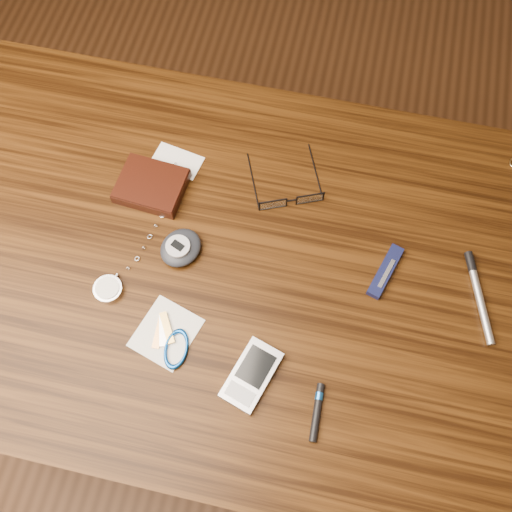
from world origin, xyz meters
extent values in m
plane|color=#472814|center=(0.00, 0.00, 0.00)|extent=(3.80, 3.80, 0.00)
cube|color=#331B08|center=(0.00, 0.00, 0.73)|extent=(1.00, 0.70, 0.03)
cylinder|color=#4C2814|center=(-0.45, 0.30, 0.36)|extent=(0.05, 0.05, 0.71)
cylinder|color=#4C2814|center=(0.45, 0.30, 0.36)|extent=(0.05, 0.05, 0.71)
cube|color=black|center=(-0.12, 0.10, 0.76)|extent=(0.12, 0.10, 0.02)
cube|color=black|center=(-0.12, 0.10, 0.77)|extent=(0.11, 0.10, 0.00)
cube|color=white|center=(-0.10, 0.16, 0.75)|extent=(0.09, 0.06, 0.00)
cube|color=black|center=(0.08, 0.11, 0.76)|extent=(0.04, 0.02, 0.02)
cube|color=white|center=(0.08, 0.11, 0.76)|extent=(0.04, 0.02, 0.02)
cylinder|color=black|center=(0.04, 0.15, 0.75)|extent=(0.05, 0.10, 0.00)
cube|color=black|center=(0.14, 0.13, 0.76)|extent=(0.04, 0.02, 0.02)
cube|color=white|center=(0.14, 0.13, 0.76)|extent=(0.04, 0.02, 0.02)
cylinder|color=black|center=(0.14, 0.19, 0.75)|extent=(0.05, 0.10, 0.00)
cube|color=black|center=(0.11, 0.12, 0.77)|extent=(0.01, 0.01, 0.00)
cylinder|color=silver|center=(-0.14, -0.09, 0.76)|extent=(0.04, 0.04, 0.01)
cylinder|color=silver|center=(-0.14, -0.09, 0.76)|extent=(0.04, 0.04, 0.00)
cylinder|color=silver|center=(-0.13, -0.06, 0.76)|extent=(0.01, 0.01, 0.01)
torus|color=silver|center=(-0.12, -0.05, 0.75)|extent=(0.01, 0.01, 0.01)
torus|color=silver|center=(-0.11, -0.03, 0.75)|extent=(0.01, 0.01, 0.00)
torus|color=silver|center=(-0.11, -0.01, 0.75)|extent=(0.01, 0.01, 0.01)
torus|color=silver|center=(-0.10, 0.01, 0.75)|extent=(0.01, 0.01, 0.00)
torus|color=silver|center=(-0.10, 0.03, 0.75)|extent=(0.01, 0.01, 0.01)
torus|color=silver|center=(-0.09, 0.05, 0.75)|extent=(0.01, 0.01, 0.00)
torus|color=silver|center=(-0.09, 0.07, 0.75)|extent=(0.01, 0.00, 0.01)
torus|color=silver|center=(-0.08, 0.09, 0.75)|extent=(0.01, 0.01, 0.00)
torus|color=silver|center=(-0.08, 0.12, 0.75)|extent=(0.01, 0.00, 0.01)
torus|color=silver|center=(-0.09, 0.14, 0.75)|extent=(0.01, 0.01, 0.00)
torus|color=silver|center=(-0.10, 0.15, 0.75)|extent=(0.01, 0.01, 0.01)
cube|color=#B1B0B5|center=(0.11, -0.17, 0.76)|extent=(0.08, 0.11, 0.01)
cube|color=black|center=(0.11, -0.16, 0.76)|extent=(0.05, 0.06, 0.00)
cube|color=#AAACB1|center=(0.10, -0.20, 0.76)|extent=(0.05, 0.03, 0.00)
ellipsoid|color=black|center=(-0.05, 0.00, 0.76)|extent=(0.08, 0.09, 0.02)
cylinder|color=#A6A7AD|center=(-0.05, 0.00, 0.78)|extent=(0.04, 0.04, 0.00)
cube|color=black|center=(-0.05, 0.00, 0.78)|extent=(0.02, 0.02, 0.00)
cube|color=white|center=(-0.03, -0.14, 0.75)|extent=(0.11, 0.11, 0.00)
torus|color=#0C449C|center=(-0.01, -0.16, 0.75)|extent=(0.05, 0.05, 0.01)
cube|color=#A4703A|center=(-0.04, -0.14, 0.75)|extent=(0.01, 0.05, 0.00)
cube|color=silver|center=(-0.04, -0.13, 0.75)|extent=(0.03, 0.05, 0.00)
cube|color=#A8833B|center=(-0.03, -0.13, 0.76)|extent=(0.04, 0.05, 0.00)
cube|color=#10133D|center=(0.27, 0.03, 0.76)|extent=(0.05, 0.10, 0.01)
cube|color=silver|center=(0.28, 0.03, 0.76)|extent=(0.02, 0.05, 0.00)
cylinder|color=silver|center=(0.42, 0.02, 0.76)|extent=(0.06, 0.15, 0.01)
cylinder|color=black|center=(0.40, 0.08, 0.76)|extent=(0.02, 0.03, 0.01)
cylinder|color=black|center=(0.21, -0.20, 0.76)|extent=(0.01, 0.08, 0.01)
cylinder|color=blue|center=(0.21, -0.18, 0.76)|extent=(0.01, 0.01, 0.01)
camera|label=1|loc=(0.15, -0.34, 1.58)|focal=40.00mm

